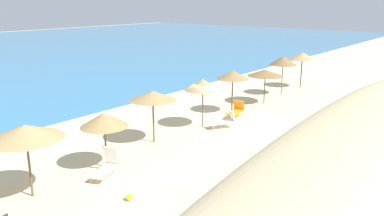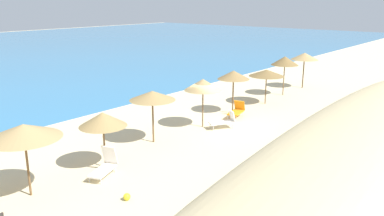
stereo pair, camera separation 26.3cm
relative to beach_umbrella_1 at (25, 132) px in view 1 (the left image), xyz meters
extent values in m
plane|color=beige|center=(11.09, -0.36, -2.48)|extent=(160.00, 160.00, 0.00)
ellipsoid|color=#C9B586|center=(10.08, -8.04, -1.55)|extent=(37.36, 7.68, 1.86)
cylinder|color=brown|center=(0.00, 0.00, -1.29)|extent=(0.08, 0.08, 2.38)
cone|color=tan|center=(0.00, 0.00, 0.01)|extent=(2.65, 2.65, 0.52)
cylinder|color=brown|center=(3.39, -0.09, -1.48)|extent=(0.08, 0.08, 2.00)
cone|color=#9E7F4C|center=(3.39, -0.09, -0.33)|extent=(2.02, 2.02, 0.60)
cylinder|color=brown|center=(6.94, 0.52, -1.31)|extent=(0.09, 0.09, 2.35)
cone|color=#9E7F4C|center=(6.94, 0.52, -0.05)|extent=(2.29, 2.29, 0.46)
cylinder|color=brown|center=(10.51, 0.14, -1.34)|extent=(0.08, 0.08, 2.29)
cone|color=tan|center=(10.51, 0.14, -0.03)|extent=(2.08, 2.08, 0.63)
cylinder|color=brown|center=(13.98, 0.42, -1.30)|extent=(0.09, 0.09, 2.36)
cone|color=olive|center=(13.98, 0.42, 0.00)|extent=(2.01, 2.01, 0.54)
cylinder|color=brown|center=(17.41, -0.01, -1.43)|extent=(0.07, 0.07, 2.10)
cone|color=olive|center=(17.41, -0.01, -0.31)|extent=(2.43, 2.43, 0.45)
cylinder|color=brown|center=(20.57, 0.23, -1.25)|extent=(0.08, 0.08, 2.46)
cone|color=olive|center=(20.57, 0.23, 0.15)|extent=(2.03, 2.03, 0.65)
cylinder|color=brown|center=(24.04, 0.23, -1.24)|extent=(0.09, 0.09, 2.48)
cone|color=tan|center=(24.04, 0.23, 0.12)|extent=(2.19, 2.19, 0.56)
cube|color=white|center=(10.94, -0.86, -2.13)|extent=(1.48, 1.22, 0.07)
cube|color=white|center=(11.49, -1.21, -1.81)|extent=(0.49, 0.60, 0.64)
cylinder|color=silver|center=(10.57, -0.34, -2.33)|extent=(0.04, 0.04, 0.31)
cylinder|color=silver|center=(10.31, -0.76, -2.33)|extent=(0.04, 0.04, 0.31)
cylinder|color=silver|center=(11.57, -0.96, -2.33)|extent=(0.04, 0.04, 0.31)
cylinder|color=silver|center=(11.31, -1.38, -2.33)|extent=(0.04, 0.04, 0.31)
cube|color=orange|center=(13.12, -0.39, -2.12)|extent=(1.46, 0.93, 0.07)
cube|color=orange|center=(13.74, -0.24, -1.81)|extent=(0.40, 0.69, 0.61)
cylinder|color=silver|center=(12.49, -0.24, -2.32)|extent=(0.04, 0.04, 0.33)
cylinder|color=silver|center=(12.62, -0.78, -2.32)|extent=(0.04, 0.04, 0.33)
cylinder|color=silver|center=(13.62, 0.01, -2.32)|extent=(0.04, 0.04, 0.33)
cylinder|color=silver|center=(13.74, -0.53, -2.32)|extent=(0.04, 0.04, 0.33)
cube|color=white|center=(2.65, -0.83, -2.20)|extent=(1.51, 1.09, 0.07)
cube|color=white|center=(3.25, -0.59, -1.76)|extent=(0.53, 0.69, 0.86)
cylinder|color=silver|center=(2.00, -0.82, -2.36)|extent=(0.04, 0.04, 0.24)
cylinder|color=silver|center=(2.20, -1.30, -2.36)|extent=(0.04, 0.04, 0.24)
cylinder|color=silver|center=(3.09, -0.37, -2.36)|extent=(0.04, 0.04, 0.24)
cylinder|color=silver|center=(3.29, -0.85, -2.36)|extent=(0.04, 0.04, 0.24)
sphere|color=yellow|center=(2.00, -3.03, -2.35)|extent=(0.26, 0.26, 0.26)
camera|label=1|loc=(-6.62, -12.80, 4.45)|focal=36.97mm
camera|label=2|loc=(-6.45, -13.01, 4.45)|focal=36.97mm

